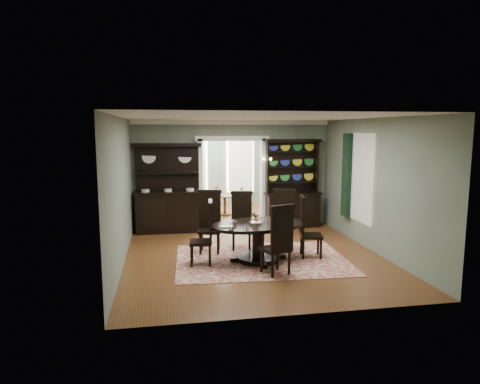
% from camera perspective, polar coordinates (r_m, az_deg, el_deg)
% --- Properties ---
extents(room, '(5.51, 6.01, 3.01)m').
position_cam_1_polar(room, '(9.12, 1.88, 0.97)').
color(room, brown).
rests_on(room, ground).
extents(parlor, '(3.51, 3.50, 3.01)m').
position_cam_1_polar(parlor, '(14.51, -2.65, 3.46)').
color(parlor, brown).
rests_on(parlor, ground).
extents(doorway_trim, '(2.08, 0.25, 2.57)m').
position_cam_1_polar(doorway_trim, '(12.01, -1.06, 2.94)').
color(doorway_trim, white).
rests_on(doorway_trim, floor).
extents(right_window, '(0.15, 1.47, 2.12)m').
position_cam_1_polar(right_window, '(10.82, 14.97, 1.97)').
color(right_window, white).
rests_on(right_window, wall_right).
extents(wall_sconce, '(0.27, 0.21, 0.21)m').
position_cam_1_polar(wall_sconce, '(12.02, 3.54, 4.23)').
color(wall_sconce, '#BF8033').
rests_on(wall_sconce, back_wall_right).
extents(rug, '(3.72, 2.80, 0.01)m').
position_cam_1_polar(rug, '(9.20, 2.90, -9.00)').
color(rug, maroon).
rests_on(rug, floor).
extents(dining_table, '(2.27, 2.25, 0.81)m').
position_cam_1_polar(dining_table, '(8.99, 2.46, -5.73)').
color(dining_table, black).
rests_on(dining_table, rug).
extents(centerpiece, '(1.44, 0.93, 0.24)m').
position_cam_1_polar(centerpiece, '(8.84, 2.02, -3.89)').
color(centerpiece, white).
rests_on(centerpiece, dining_table).
extents(chair_far_left, '(0.59, 0.57, 1.40)m').
position_cam_1_polar(chair_far_left, '(9.69, -4.05, -3.65)').
color(chair_far_left, black).
rests_on(chair_far_left, rug).
extents(chair_far_mid, '(0.57, 0.55, 1.33)m').
position_cam_1_polar(chair_far_mid, '(9.95, 0.21, -3.52)').
color(chair_far_mid, black).
rests_on(chair_far_mid, rug).
extents(chair_far_right, '(0.66, 0.65, 1.38)m').
position_cam_1_polar(chair_far_right, '(9.94, 5.82, -3.43)').
color(chair_far_right, black).
rests_on(chair_far_right, rug).
extents(chair_end_left, '(0.51, 0.53, 1.32)m').
position_cam_1_polar(chair_end_left, '(8.75, -4.54, -5.24)').
color(chair_end_left, black).
rests_on(chair_end_left, rug).
extents(chair_end_right, '(0.56, 0.58, 1.34)m').
position_cam_1_polar(chair_end_right, '(9.32, 8.80, -4.40)').
color(chair_end_right, black).
rests_on(chair_end_right, rug).
extents(chair_near, '(0.64, 0.63, 1.37)m').
position_cam_1_polar(chair_near, '(8.09, 5.23, -6.19)').
color(chair_near, black).
rests_on(chair_near, rug).
extents(sideboard, '(1.82, 0.66, 2.39)m').
position_cam_1_polar(sideboard, '(11.68, -9.56, -1.21)').
color(sideboard, black).
rests_on(sideboard, floor).
extents(welsh_dresser, '(1.60, 0.60, 2.48)m').
position_cam_1_polar(welsh_dresser, '(12.22, 6.95, -0.42)').
color(welsh_dresser, black).
rests_on(welsh_dresser, floor).
extents(parlor_table, '(0.70, 0.70, 0.65)m').
position_cam_1_polar(parlor_table, '(13.80, -2.04, -1.35)').
color(parlor_table, '#503217').
rests_on(parlor_table, parlor_floor).
extents(parlor_chair_left, '(0.45, 0.44, 0.95)m').
position_cam_1_polar(parlor_chair_left, '(13.70, -3.61, -1.08)').
color(parlor_chair_left, '#503217').
rests_on(parlor_chair_left, parlor_floor).
extents(parlor_chair_right, '(0.42, 0.41, 0.91)m').
position_cam_1_polar(parlor_chair_right, '(13.82, 0.65, -1.09)').
color(parlor_chair_right, '#503217').
rests_on(parlor_chair_right, parlor_floor).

